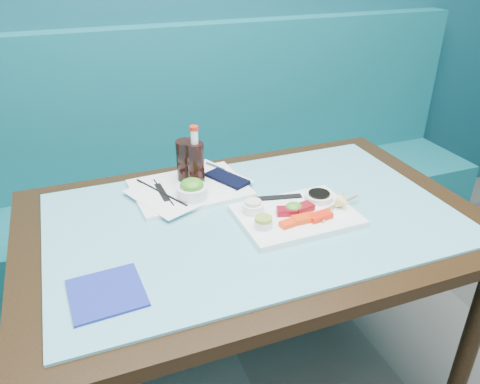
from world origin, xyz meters
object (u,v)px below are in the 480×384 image
object	(u,v)px
sashimi_plate	(296,215)
blue_napkin	(106,293)
dining_table	(253,240)
cola_bottle_body	(196,166)
cola_glass	(187,161)
serving_tray	(189,188)
seaweed_bowl	(192,192)
booth_bench	(187,199)

from	to	relation	value
sashimi_plate	blue_napkin	world-z (taller)	sashimi_plate
sashimi_plate	blue_napkin	xyz separation A→B (m)	(-0.58, -0.15, -0.01)
dining_table	sashimi_plate	world-z (taller)	sashimi_plate
sashimi_plate	cola_bottle_body	distance (m)	0.38
sashimi_plate	cola_glass	bearing A→B (deg)	124.41
serving_tray	seaweed_bowl	bearing A→B (deg)	-101.17
serving_tray	cola_glass	size ratio (longest dim) A/B	2.59
booth_bench	blue_napkin	bearing A→B (deg)	-114.01
dining_table	serving_tray	size ratio (longest dim) A/B	3.77
dining_table	sashimi_plate	distance (m)	0.17
cola_glass	blue_napkin	world-z (taller)	cola_glass
booth_bench	blue_napkin	size ratio (longest dim) A/B	17.40
sashimi_plate	blue_napkin	size ratio (longest dim) A/B	2.05
booth_bench	cola_bottle_body	distance (m)	0.77
cola_bottle_body	dining_table	bearing A→B (deg)	-65.17
serving_tray	seaweed_bowl	size ratio (longest dim) A/B	3.74
seaweed_bowl	sashimi_plate	bearing A→B (deg)	-38.93
booth_bench	cola_glass	distance (m)	0.74
booth_bench	cola_glass	world-z (taller)	booth_bench
booth_bench	dining_table	xyz separation A→B (m)	(0.00, -0.84, 0.29)
dining_table	cola_bottle_body	size ratio (longest dim) A/B	8.50
dining_table	seaweed_bowl	world-z (taller)	seaweed_bowl
booth_bench	cola_glass	size ratio (longest dim) A/B	20.98
dining_table	serving_tray	bearing A→B (deg)	120.83
sashimi_plate	dining_table	bearing A→B (deg)	152.43
serving_tray	blue_napkin	distance (m)	0.55
dining_table	cola_bottle_body	distance (m)	0.31
seaweed_bowl	cola_bottle_body	xyz separation A→B (m)	(0.04, 0.08, 0.05)
seaweed_bowl	blue_napkin	size ratio (longest dim) A/B	0.58
serving_tray	sashimi_plate	bearing A→B (deg)	-52.13
sashimi_plate	cola_bottle_body	bearing A→B (deg)	126.48
serving_tray	booth_bench	bearing A→B (deg)	73.67
cola_glass	seaweed_bowl	bearing A→B (deg)	-98.75
cola_bottle_body	cola_glass	bearing A→B (deg)	110.34
serving_tray	cola_glass	world-z (taller)	cola_glass
seaweed_bowl	cola_glass	xyz separation A→B (m)	(0.02, 0.13, 0.05)
serving_tray	seaweed_bowl	xyz separation A→B (m)	(-0.01, -0.07, 0.03)
serving_tray	seaweed_bowl	world-z (taller)	seaweed_bowl
blue_napkin	serving_tray	bearing A→B (deg)	53.11
sashimi_plate	seaweed_bowl	distance (m)	0.34
serving_tray	cola_bottle_body	world-z (taller)	cola_bottle_body
booth_bench	seaweed_bowl	world-z (taller)	booth_bench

